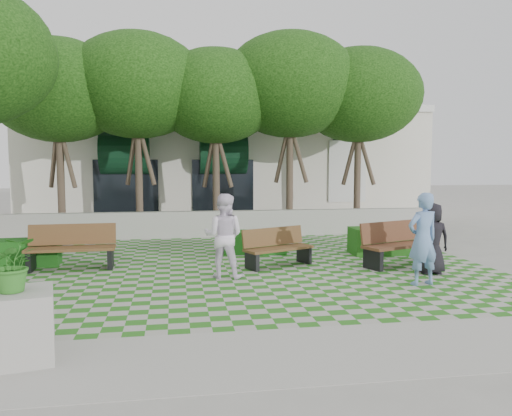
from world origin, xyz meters
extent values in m
plane|color=gray|center=(0.00, 0.00, 0.00)|extent=(90.00, 90.00, 0.00)
plane|color=#2B721E|center=(0.00, 1.00, 0.01)|extent=(12.00, 12.00, 0.00)
cube|color=#9E9B93|center=(0.00, -4.70, 0.01)|extent=(16.00, 2.00, 0.01)
cube|color=#9E9B93|center=(0.00, 6.20, 0.45)|extent=(15.00, 0.36, 0.90)
cube|color=#502D1B|center=(3.96, 0.49, 0.52)|extent=(2.16, 1.33, 0.07)
cube|color=#502D1B|center=(3.85, 0.77, 0.83)|extent=(1.98, 0.88, 0.52)
cube|color=black|center=(3.10, 0.16, 0.25)|extent=(0.31, 0.58, 0.51)
cube|color=black|center=(4.82, 0.82, 0.25)|extent=(0.31, 0.58, 0.51)
cube|color=#51361C|center=(0.97, 0.90, 0.45)|extent=(1.85, 1.24, 0.06)
cube|color=#51361C|center=(0.87, 1.13, 0.71)|extent=(1.68, 0.86, 0.45)
cube|color=black|center=(0.25, 0.57, 0.22)|extent=(0.30, 0.49, 0.44)
cube|color=black|center=(1.70, 1.23, 0.22)|extent=(0.30, 0.49, 0.44)
cube|color=#54361C|center=(-3.98, 1.33, 0.51)|extent=(2.05, 0.69, 0.07)
cube|color=#54361C|center=(-3.99, 1.63, 0.81)|extent=(2.03, 0.21, 0.51)
cube|color=black|center=(-4.89, 1.30, 0.25)|extent=(0.13, 0.57, 0.50)
cube|color=black|center=(-3.08, 1.37, 0.25)|extent=(0.13, 0.57, 0.50)
cube|color=#1A4F15|center=(4.37, 2.11, 0.37)|extent=(2.15, 0.90, 0.75)
cube|color=#154F15|center=(0.66, 2.80, 0.32)|extent=(1.90, 1.01, 0.63)
cube|color=#144813|center=(-5.34, 1.98, 0.33)|extent=(1.93, 0.86, 0.66)
cube|color=#9E9B93|center=(-3.56, -4.34, 0.45)|extent=(1.08, 1.08, 0.90)
imported|color=#337C26|center=(-3.56, -4.34, 1.25)|extent=(0.74, 0.67, 0.70)
imported|color=#6C90C5|center=(3.52, -1.42, 0.96)|extent=(0.78, 0.59, 1.93)
imported|color=black|center=(4.25, -0.47, 0.82)|extent=(0.85, 0.61, 1.64)
imported|color=white|center=(-0.48, -0.06, 0.93)|extent=(1.08, 0.96, 1.87)
cylinder|color=#47382B|center=(-5.50, 7.60, 1.82)|extent=(0.26, 0.26, 3.64)
ellipsoid|color=#1E4C11|center=(-5.50, 7.60, 5.07)|extent=(4.80, 4.80, 3.60)
cylinder|color=#47382B|center=(-2.80, 7.60, 1.90)|extent=(0.26, 0.26, 3.81)
ellipsoid|color=#1E4C11|center=(-2.80, 7.60, 5.30)|extent=(5.00, 5.00, 3.75)
cylinder|color=#47382B|center=(0.00, 7.60, 1.79)|extent=(0.26, 0.26, 3.58)
ellipsoid|color=#1E4C11|center=(0.00, 7.60, 4.99)|extent=(4.60, 4.60, 3.45)
cylinder|color=#47382B|center=(2.80, 7.60, 1.96)|extent=(0.26, 0.26, 3.92)
ellipsoid|color=#1E4C11|center=(2.80, 7.60, 5.46)|extent=(5.20, 5.20, 3.90)
cylinder|color=#47382B|center=(5.50, 7.60, 1.85)|extent=(0.26, 0.26, 3.70)
ellipsoid|color=#1E4C11|center=(5.50, 7.60, 5.15)|extent=(4.80, 4.80, 3.60)
cube|color=silver|center=(1.00, 14.20, 2.50)|extent=(18.00, 8.00, 5.00)
cube|color=white|center=(1.00, 10.20, 5.00)|extent=(18.00, 0.30, 0.30)
cube|color=black|center=(6.00, 10.18, 2.20)|extent=(1.40, 0.10, 2.40)
cylinder|color=#0E331C|center=(-3.50, 10.18, 3.00)|extent=(3.00, 1.80, 1.80)
cube|color=black|center=(-3.50, 10.18, 1.60)|extent=(2.60, 0.08, 2.20)
cylinder|color=#0E331C|center=(0.50, 10.18, 3.00)|extent=(3.00, 1.80, 1.80)
cube|color=black|center=(0.50, 10.18, 1.60)|extent=(2.60, 0.08, 2.20)
camera|label=1|loc=(-1.54, -10.93, 2.50)|focal=35.00mm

